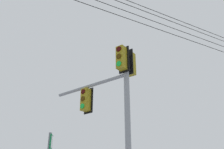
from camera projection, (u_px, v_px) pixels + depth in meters
signal_mast_assembly at (115, 101)px, 9.21m from camera, size 2.25×3.48×6.78m
overhead_wire_span at (150, 17)px, 11.22m from camera, size 28.60×3.30×1.72m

